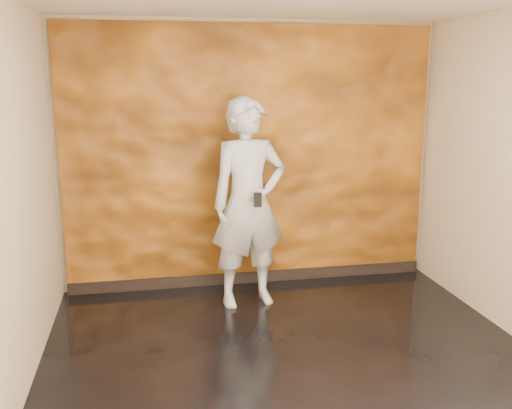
# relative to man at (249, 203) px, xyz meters

# --- Properties ---
(room) EXTENTS (4.02, 4.02, 2.81)m
(room) POSITION_rel_man_xyz_m (0.14, -1.37, 0.38)
(room) COLOR black
(room) RESTS_ON ground
(feature_wall) EXTENTS (3.90, 0.06, 2.75)m
(feature_wall) POSITION_rel_man_xyz_m (0.14, 0.59, 0.36)
(feature_wall) COLOR #C6751C
(feature_wall) RESTS_ON ground
(baseboard) EXTENTS (3.90, 0.04, 0.12)m
(baseboard) POSITION_rel_man_xyz_m (0.14, 0.55, -0.96)
(baseboard) COLOR black
(baseboard) RESTS_ON ground
(man) EXTENTS (0.81, 0.60, 2.04)m
(man) POSITION_rel_man_xyz_m (0.00, 0.00, 0.00)
(man) COLOR #90969E
(man) RESTS_ON ground
(phone) EXTENTS (0.07, 0.02, 0.14)m
(phone) POSITION_rel_man_xyz_m (0.03, -0.30, 0.10)
(phone) COLOR black
(phone) RESTS_ON man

